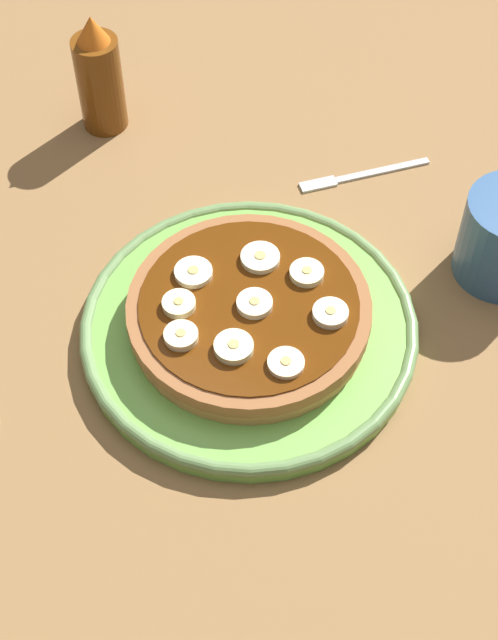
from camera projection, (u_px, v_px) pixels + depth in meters
The scene contains 14 objects.
ground_plane at pixel (249, 346), 80.63cm from camera, with size 140.00×140.00×3.00cm, color olive.
plate at pixel (249, 328), 78.60cm from camera, with size 27.94×27.94×1.94cm.
pancake_stack at pixel (250, 310), 77.26cm from camera, with size 19.81×19.95×2.77cm.
banana_slice_0 at pixel (254, 305), 75.55cm from camera, with size 2.90×2.90×0.82cm.
banana_slice_1 at pixel (194, 272), 77.63cm from camera, with size 3.15×3.15×0.75cm.
banana_slice_2 at pixel (179, 304), 75.52cm from camera, with size 2.70×2.70×0.90cm.
banana_slice_3 at pixel (307, 273), 77.51cm from camera, with size 2.83×2.83×0.83cm.
banana_slice_4 at pixel (286, 363), 72.21cm from camera, with size 2.86×2.86×0.69cm.
banana_slice_5 at pixel (330, 314), 74.97cm from camera, with size 2.87×2.87×0.87cm.
banana_slice_6 at pixel (181, 336), 73.62cm from camera, with size 2.71×2.71×0.92cm.
banana_slice_7 at pixel (260, 258), 78.54cm from camera, with size 3.27×3.27×0.77cm.
banana_slice_8 at pixel (234, 347), 72.98cm from camera, with size 3.09×3.09×0.92cm.
fork at pixel (357, 175), 90.56cm from camera, with size 10.61×9.08×0.50cm.
syrup_bottle at pixel (99, 78), 90.92cm from camera, with size 4.46×4.46×12.44cm.
Camera 1 is at (-39.23, -25.76, 64.10)cm, focal length 53.41 mm.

